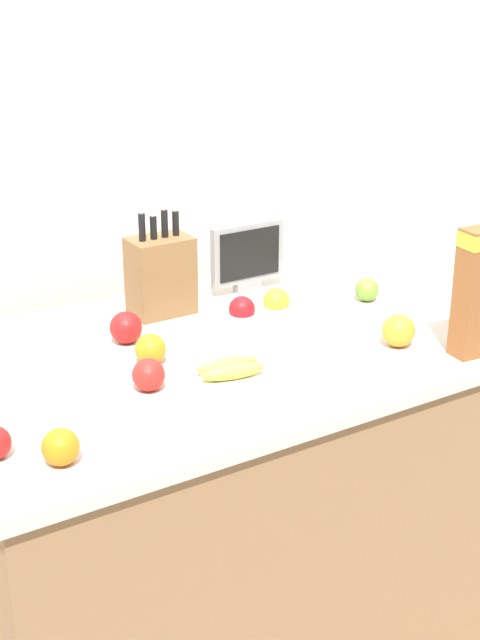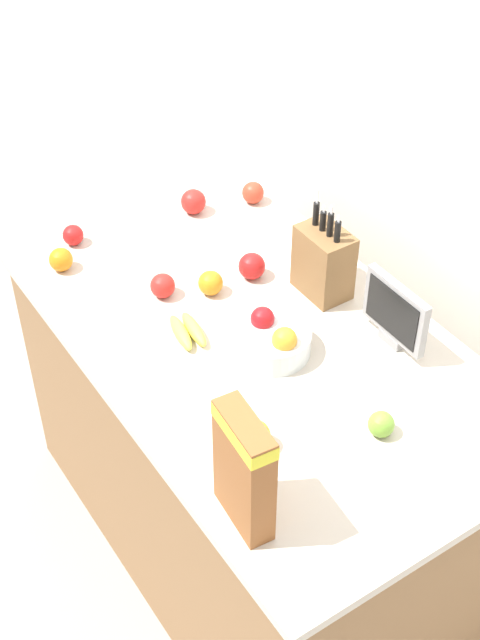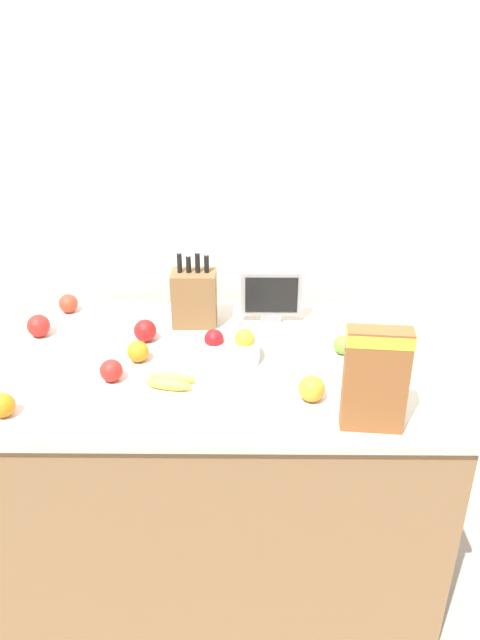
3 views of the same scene
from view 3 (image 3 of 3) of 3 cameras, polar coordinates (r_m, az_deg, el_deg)
The scene contains 16 objects.
ground_plane at distance 2.70m, azimuth -1.97°, elevation -20.47°, with size 14.00×14.00×0.00m, color gray.
wall_back at distance 2.59m, azimuth -1.83°, elevation 11.55°, with size 9.00×0.06×2.60m.
counter at distance 2.39m, azimuth -2.15°, elevation -13.08°, with size 1.55×0.92×0.91m.
knife_block at distance 2.32m, azimuth -4.21°, elevation 2.06°, with size 0.16×0.11×0.33m.
small_monitor at distance 2.33m, azimuth 2.87°, elevation 2.27°, with size 0.23×0.03×0.20m.
cereal_box at distance 1.76m, azimuth 12.31°, elevation -4.99°, with size 0.18×0.08×0.31m.
fruit_bowl at distance 2.10m, azimuth -1.03°, elevation -2.71°, with size 0.21×0.21×0.12m.
banana_bunch at distance 1.99m, azimuth -6.39°, elevation -5.57°, with size 0.16×0.10×0.04m.
apple_rear at distance 2.04m, azimuth -11.69°, elevation -4.55°, with size 0.07×0.07×0.07m, color red.
apple_leftmost at distance 2.37m, azimuth -17.94°, elevation -0.49°, with size 0.08×0.08×0.08m, color red.
apple_rightmost at distance 2.52m, azimuth -15.43°, elevation 1.47°, with size 0.07×0.07×0.07m, color red.
apple_front at distance 2.25m, azimuth -8.68°, elevation -0.96°, with size 0.08×0.08×0.08m, color red.
apple_near_bananas at distance 2.18m, azimuth 9.40°, elevation -2.25°, with size 0.07×0.07×0.07m, color #6B9E33.
orange_by_cereal at distance 1.91m, azimuth 6.57°, elevation -6.24°, with size 0.08×0.08×0.08m, color orange.
orange_near_bowl at distance 2.13m, azimuth -9.32°, elevation -2.85°, with size 0.07×0.07×0.07m, color orange.
orange_mid_right at distance 1.96m, azimuth -20.87°, elevation -7.30°, with size 0.07×0.07×0.07m, color orange.
Camera 3 is at (0.10, -1.82, 1.99)m, focal length 35.00 mm.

